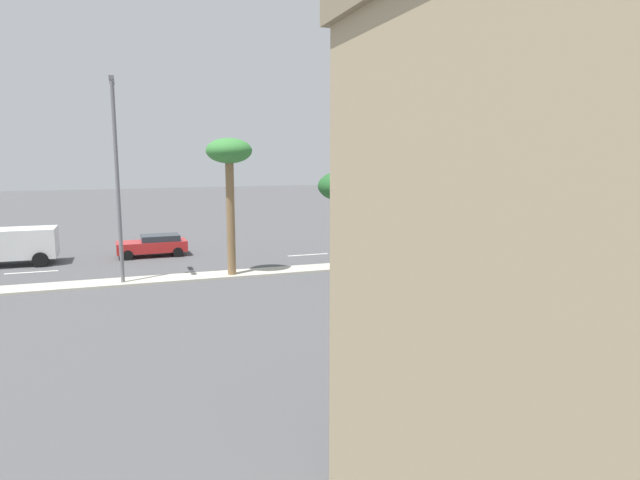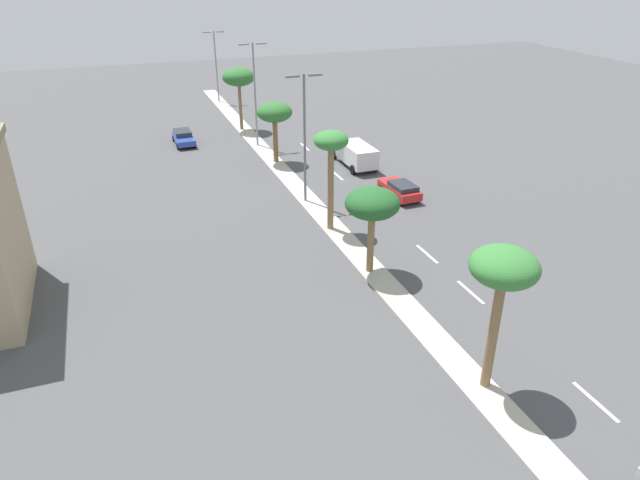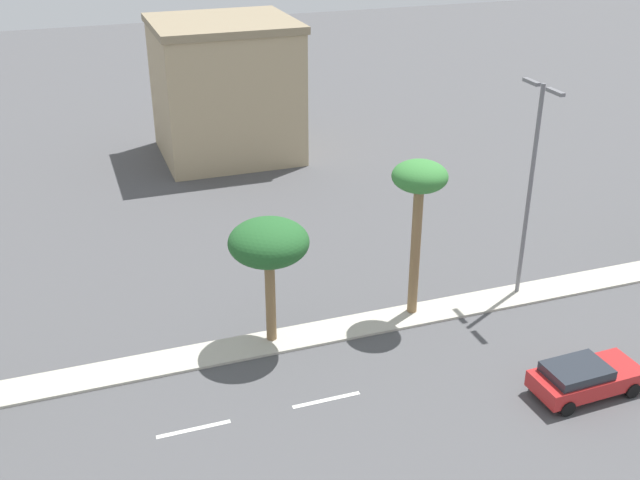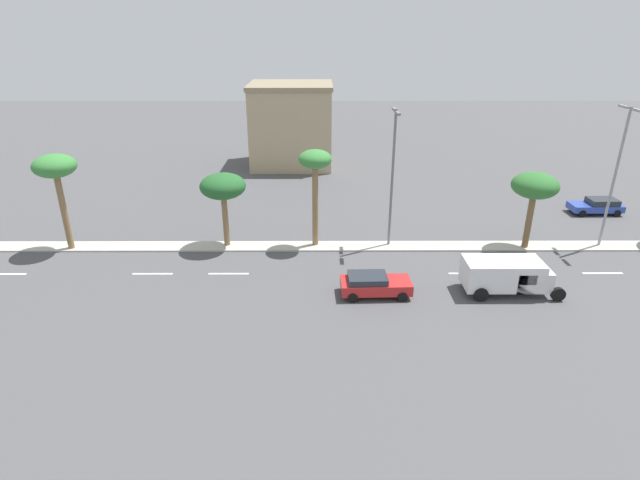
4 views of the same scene
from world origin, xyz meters
name	(u,v)px [view 1 (image 1 of 4)]	position (x,y,z in m)	size (l,w,h in m)	color
ground_plane	(234,275)	(0.00, 32.83, 0.00)	(160.00, 160.00, 0.00)	#4C4C4F
median_curb	(50,287)	(0.00, 42.21, 0.06)	(1.80, 84.42, 0.12)	#B7B2A3
lane_stripe_front	(579,238)	(4.56, 4.00, 0.01)	(0.20, 2.80, 0.01)	silver
lane_stripe_near	(501,243)	(4.56, 11.52, 0.01)	(0.20, 2.80, 0.01)	silver
lane_stripe_left	(380,250)	(4.56, 21.68, 0.01)	(0.20, 2.80, 0.01)	silver
lane_stripe_leading	(308,255)	(4.56, 26.96, 0.01)	(0.20, 2.80, 0.01)	silver
lane_stripe_center	(31,272)	(4.56, 43.67, 0.01)	(0.20, 2.80, 0.01)	silver
traffic_signal_gantry	(584,183)	(7.82, 0.68, 4.19)	(13.49, 0.53, 6.43)	#515459
directional_road_sign	(445,201)	(10.94, 12.53, 2.65)	(0.10, 1.69, 3.63)	gray
palm_tree_trailing	(512,160)	(0.36, 14.22, 6.31)	(3.04, 3.04, 7.29)	olive
palm_tree_right	(347,188)	(-0.23, 26.10, 4.77)	(3.42, 3.42, 5.69)	olive
palm_tree_center	(229,160)	(-0.29, 32.97, 6.41)	(2.47, 2.47, 7.46)	olive
street_lamp_left	(117,166)	(-0.30, 38.69, 6.15)	(2.90, 0.24, 10.35)	slate
sedan_red_leading	(154,245)	(7.51, 36.75, 0.76)	(2.16, 4.50, 1.40)	red
sedan_silver_far	(582,231)	(3.31, 4.99, 0.76)	(1.94, 4.62, 1.40)	#B2B2B7
box_truck	(5,245)	(7.17, 45.40, 1.25)	(2.57, 6.12, 2.24)	silver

